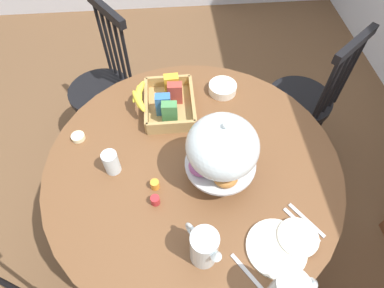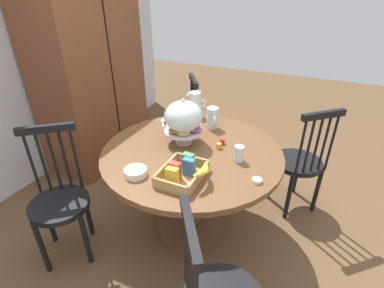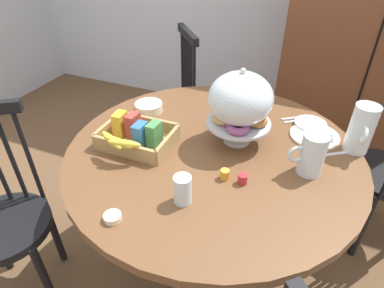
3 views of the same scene
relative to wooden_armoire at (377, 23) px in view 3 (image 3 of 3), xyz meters
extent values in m
plane|color=brown|center=(-0.71, -1.50, -0.98)|extent=(10.00, 10.00, 0.00)
cube|color=brown|center=(0.00, 0.00, -0.03)|extent=(1.10, 0.56, 1.90)
cube|color=black|center=(0.00, -0.28, 0.06)|extent=(0.01, 0.01, 1.52)
cylinder|color=brown|center=(-0.63, -1.43, -0.26)|extent=(1.27, 1.27, 0.04)
cylinder|color=brown|center=(-0.63, -1.43, -0.60)|extent=(0.14, 0.14, 0.63)
cylinder|color=brown|center=(-0.63, -1.43, -0.95)|extent=(0.56, 0.56, 0.06)
cylinder|color=black|center=(-1.40, -1.95, -0.53)|extent=(0.40, 0.40, 0.04)
cylinder|color=black|center=(-1.21, -1.99, -0.76)|extent=(0.04, 0.04, 0.45)
cylinder|color=black|center=(-1.37, -1.76, -0.76)|extent=(0.04, 0.04, 0.45)
cylinder|color=black|center=(-1.43, -1.78, -0.29)|extent=(0.02, 0.02, 0.48)
cylinder|color=black|center=(-1.38, -1.74, -0.29)|extent=(0.02, 0.02, 0.48)
cylinder|color=black|center=(0.15, -0.91, -0.53)|extent=(0.40, 0.40, 0.04)
cylinder|color=black|center=(0.19, -0.72, -0.76)|extent=(0.04, 0.04, 0.45)
cylinder|color=black|center=(-0.04, -0.88, -0.76)|extent=(0.04, 0.04, 0.45)
cylinder|color=black|center=(0.11, -1.11, -0.76)|extent=(0.04, 0.04, 0.45)
cylinder|color=black|center=(-1.22, -0.71, -0.53)|extent=(0.40, 0.40, 0.04)
cylinder|color=black|center=(-1.42, -0.69, -0.76)|extent=(0.04, 0.04, 0.45)
cylinder|color=black|center=(-1.24, -0.91, -0.76)|extent=(0.04, 0.04, 0.45)
cylinder|color=black|center=(-1.20, -0.51, -0.76)|extent=(0.04, 0.04, 0.45)
cylinder|color=black|center=(-1.03, -0.73, -0.76)|extent=(0.04, 0.04, 0.45)
cylinder|color=black|center=(-1.19, -0.50, -0.29)|extent=(0.02, 0.02, 0.48)
cylinder|color=black|center=(-1.14, -0.55, -0.29)|extent=(0.02, 0.02, 0.48)
cylinder|color=black|center=(-1.10, -0.61, -0.29)|extent=(0.02, 0.02, 0.48)
cylinder|color=black|center=(-1.06, -0.66, -0.29)|extent=(0.02, 0.02, 0.48)
cylinder|color=black|center=(-1.01, -0.72, -0.29)|extent=(0.02, 0.02, 0.48)
cube|color=black|center=(-1.10, -0.61, -0.03)|extent=(0.26, 0.30, 0.05)
cylinder|color=silver|center=(-0.55, -1.33, -0.24)|extent=(0.12, 0.12, 0.02)
cylinder|color=silver|center=(-0.55, -1.33, -0.20)|extent=(0.03, 0.03, 0.09)
cylinder|color=silver|center=(-0.55, -1.33, -0.15)|extent=(0.28, 0.28, 0.01)
torus|color=#B27033|center=(-0.48, -1.32, -0.12)|extent=(0.10, 0.10, 0.03)
torus|color=#D19347|center=(-0.54, -1.29, -0.12)|extent=(0.10, 0.10, 0.03)
torus|color=#935628|center=(-0.61, -1.29, -0.12)|extent=(0.10, 0.10, 0.03)
torus|color=tan|center=(-0.61, -1.36, -0.12)|extent=(0.10, 0.10, 0.03)
torus|color=#994C84|center=(-0.53, -1.41, -0.12)|extent=(0.10, 0.10, 0.03)
ellipsoid|color=silver|center=(-0.55, -1.33, -0.03)|extent=(0.27, 0.27, 0.22)
sphere|color=silver|center=(-0.55, -1.33, 0.09)|extent=(0.02, 0.02, 0.02)
cylinder|color=silver|center=(-0.23, -1.43, -0.16)|extent=(0.10, 0.10, 0.17)
cylinder|color=orange|center=(-0.23, -1.43, -0.18)|extent=(0.08, 0.08, 0.12)
cone|color=silver|center=(-0.18, -1.40, -0.09)|extent=(0.05, 0.05, 0.03)
torus|color=silver|center=(-0.29, -1.46, -0.15)|extent=(0.07, 0.05, 0.07)
cylinder|color=silver|center=(-0.06, -1.20, -0.14)|extent=(0.10, 0.10, 0.21)
cylinder|color=white|center=(-0.06, -1.20, -0.17)|extent=(0.09, 0.09, 0.14)
cone|color=silver|center=(-0.07, -1.14, -0.05)|extent=(0.04, 0.04, 0.03)
torus|color=silver|center=(-0.06, -1.27, -0.13)|extent=(0.02, 0.08, 0.07)
cube|color=tan|center=(-0.95, -1.51, -0.24)|extent=(0.30, 0.22, 0.01)
cube|color=tan|center=(-0.95, -1.62, -0.21)|extent=(0.30, 0.02, 0.07)
cube|color=tan|center=(-0.95, -1.40, -0.21)|extent=(0.30, 0.02, 0.07)
cube|color=tan|center=(-1.10, -1.51, -0.21)|extent=(0.02, 0.22, 0.07)
cube|color=tan|center=(-0.80, -1.51, -0.21)|extent=(0.02, 0.22, 0.07)
cube|color=gold|center=(-1.04, -1.50, -0.18)|extent=(0.05, 0.07, 0.11)
cube|color=#B23D33|center=(-0.99, -1.49, -0.18)|extent=(0.05, 0.07, 0.11)
cube|color=#336BAD|center=(-0.92, -1.54, -0.18)|extent=(0.05, 0.07, 0.11)
cube|color=#47894C|center=(-0.87, -1.52, -0.18)|extent=(0.05, 0.07, 0.11)
ellipsoid|color=yellow|center=(-0.98, -1.65, -0.15)|extent=(0.14, 0.08, 0.05)
ellipsoid|color=yellow|center=(-0.95, -1.65, -0.15)|extent=(0.13, 0.03, 0.05)
ellipsoid|color=yellow|center=(-0.92, -1.65, -0.15)|extent=(0.14, 0.08, 0.05)
cylinder|color=white|center=(-0.23, -1.16, -0.24)|extent=(0.22, 0.22, 0.01)
cylinder|color=white|center=(-0.26, -1.08, -0.23)|extent=(0.15, 0.15, 0.01)
cylinder|color=white|center=(-1.05, -1.24, -0.22)|extent=(0.14, 0.14, 0.04)
cylinder|color=silver|center=(-0.62, -1.77, -0.19)|extent=(0.06, 0.06, 0.11)
cylinder|color=beige|center=(-0.80, -1.94, -0.23)|extent=(0.06, 0.06, 0.02)
cylinder|color=#B7282D|center=(-0.45, -1.59, -0.22)|extent=(0.04, 0.04, 0.04)
cylinder|color=orange|center=(-0.52, -1.59, -0.22)|extent=(0.04, 0.04, 0.04)
cube|color=silver|center=(-0.31, -1.05, -0.24)|extent=(0.15, 0.11, 0.01)
cube|color=silver|center=(-0.33, -1.02, -0.24)|extent=(0.15, 0.11, 0.01)
cube|color=silver|center=(-0.16, -1.28, -0.24)|extent=(0.15, 0.11, 0.01)
camera|label=1|loc=(0.12, -1.50, 0.91)|focal=29.96mm
camera|label=2|loc=(-2.22, -2.17, 0.80)|focal=27.16mm
camera|label=3|loc=(-0.27, -2.53, 0.59)|focal=30.71mm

